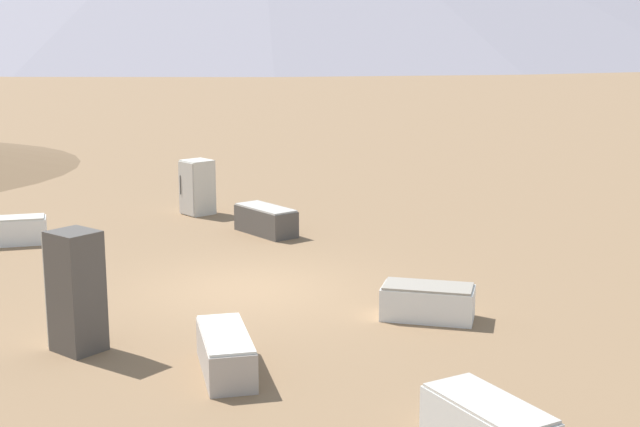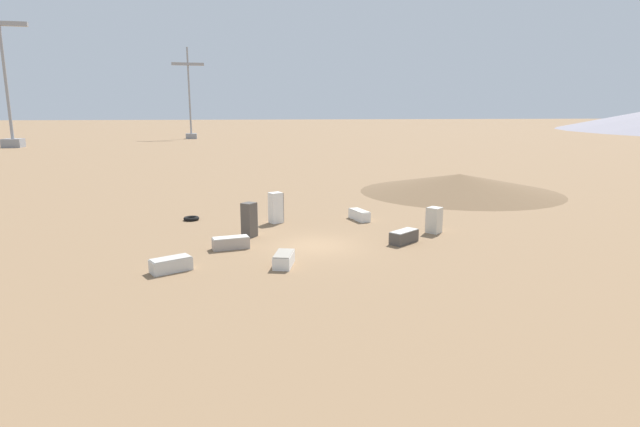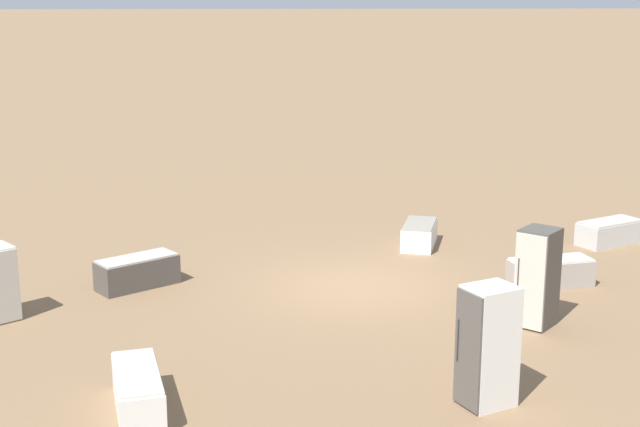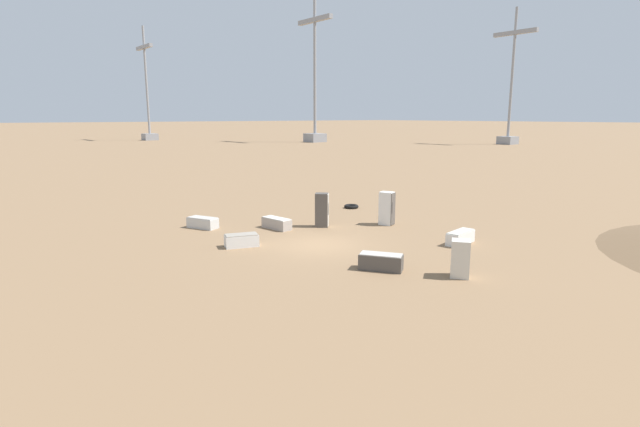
{
  "view_description": "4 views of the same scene",
  "coord_description": "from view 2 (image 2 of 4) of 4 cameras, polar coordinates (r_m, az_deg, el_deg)",
  "views": [
    {
      "loc": [
        16.3,
        0.02,
        4.85
      ],
      "look_at": [
        0.74,
        1.31,
        1.61
      ],
      "focal_mm": 50.0,
      "sensor_mm": 36.0,
      "label": 1
    },
    {
      "loc": [
        4.96,
        24.0,
        6.62
      ],
      "look_at": [
        -0.27,
        0.22,
        1.7
      ],
      "focal_mm": 28.0,
      "sensor_mm": 36.0,
      "label": 2
    },
    {
      "loc": [
        -2.56,
        -18.01,
        6.02
      ],
      "look_at": [
        -0.87,
        -0.74,
        1.81
      ],
      "focal_mm": 50.0,
      "sensor_mm": 36.0,
      "label": 3
    },
    {
      "loc": [
        -18.3,
        14.19,
        6.07
      ],
      "look_at": [
        1.21,
        -1.05,
        1.21
      ],
      "focal_mm": 28.0,
      "sensor_mm": 36.0,
      "label": 4
    }
  ],
  "objects": [
    {
      "name": "discarded_fridge_7",
      "position": [
        22.22,
        -16.67,
        -5.61
      ],
      "size": [
        1.84,
        1.39,
        0.6
      ],
      "rotation": [
        0.0,
        0.0,
        5.15
      ],
      "color": "silver",
      "rests_on": "ground_plane"
    },
    {
      "name": "discarded_fridge_0",
      "position": [
        30.59,
        -5.06,
        0.67
      ],
      "size": [
        0.95,
        0.86,
        1.88
      ],
      "rotation": [
        0.0,
        0.0,
        1.97
      ],
      "color": "white",
      "rests_on": "ground_plane"
    },
    {
      "name": "discarded_fridge_3",
      "position": [
        27.29,
        -8.07,
        -0.72
      ],
      "size": [
        0.94,
        0.95,
        1.88
      ],
      "rotation": [
        0.0,
        0.0,
        2.38
      ],
      "color": "#4C4742",
      "rests_on": "ground_plane"
    },
    {
      "name": "power_pylon_1",
      "position": [
        115.25,
        -32.06,
        10.77
      ],
      "size": [
        9.85,
        3.38,
        28.14
      ],
      "color": "gray",
      "rests_on": "ground_plane"
    },
    {
      "name": "power_pylon_0",
      "position": [
        136.33,
        -14.62,
        11.28
      ],
      "size": [
        8.06,
        2.76,
        23.03
      ],
      "color": "gray",
      "rests_on": "ground_plane"
    },
    {
      "name": "discarded_fridge_5",
      "position": [
        28.68,
        12.9,
        -0.74
      ],
      "size": [
        0.98,
        0.98,
        1.45
      ],
      "rotation": [
        0.0,
        0.0,
        3.78
      ],
      "color": "beige",
      "rests_on": "ground_plane"
    },
    {
      "name": "discarded_fridge_1",
      "position": [
        22.1,
        -4.16,
        -5.25
      ],
      "size": [
        1.2,
        1.71,
        0.59
      ],
      "rotation": [
        0.0,
        0.0,
        5.96
      ],
      "color": "white",
      "rests_on": "ground_plane"
    },
    {
      "name": "scrap_tire",
      "position": [
        32.38,
        -14.48,
        -0.55
      ],
      "size": [
        0.97,
        0.97,
        0.22
      ],
      "color": "black",
      "rests_on": "ground_plane"
    },
    {
      "name": "discarded_fridge_6",
      "position": [
        31.52,
        4.51,
        -0.16
      ],
      "size": [
        0.97,
        1.9,
        0.63
      ],
      "rotation": [
        0.0,
        0.0,
        0.18
      ],
      "color": "white",
      "rests_on": "ground_plane"
    },
    {
      "name": "dirt_mound",
      "position": [
        43.97,
        15.65,
        3.36
      ],
      "size": [
        16.78,
        16.78,
        1.56
      ],
      "color": "brown",
      "rests_on": "ground_plane"
    },
    {
      "name": "discarded_fridge_4",
      "position": [
        25.16,
        -10.15,
        -3.32
      ],
      "size": [
        1.87,
        0.92,
        0.6
      ],
      "rotation": [
        0.0,
        0.0,
        4.86
      ],
      "color": "#A89E93",
      "rests_on": "ground_plane"
    },
    {
      "name": "ground_plane",
      "position": [
        25.39,
        -0.71,
        -3.7
      ],
      "size": [
        1000.0,
        1000.0,
        0.0
      ],
      "primitive_type": "plane",
      "color": "#846647"
    },
    {
      "name": "discarded_fridge_2",
      "position": [
        26.22,
        9.57,
        -2.63
      ],
      "size": [
        1.81,
        1.54,
        0.66
      ],
      "rotation": [
        0.0,
        0.0,
        5.31
      ],
      "color": "#4C4742",
      "rests_on": "ground_plane"
    }
  ]
}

